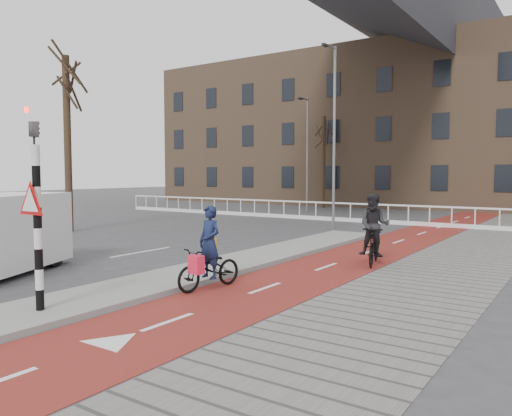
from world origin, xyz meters
The scene contains 14 objects.
ground centered at (0.00, 0.00, 0.00)m, with size 120.00×120.00×0.00m, color #38383A.
bike_lane centered at (1.50, 10.00, 0.01)m, with size 2.50×60.00×0.01m, color maroon.
sidewalk centered at (4.30, 10.00, 0.01)m, with size 3.00×60.00×0.01m, color slate.
curb_island centered at (-0.70, 4.00, 0.06)m, with size 1.80×16.00×0.12m, color gray.
traffic_signal centered at (-0.60, -2.02, 1.99)m, with size 0.80×0.80×3.68m.
bollard centered at (-0.81, 3.12, 0.46)m, with size 0.12×0.12×0.68m, color #D1940B.
cyclist_near centered at (0.55, 1.26, 0.61)m, with size 0.86×1.79×1.81m.
cyclist_far centered at (2.45, 5.99, 0.82)m, with size 0.97×1.89×1.96m.
railing centered at (-5.00, 17.00, 0.31)m, with size 28.00×0.10×0.99m.
townhouse_row centered at (-3.00, 32.00, 7.81)m, with size 46.00×10.00×15.90m.
tree_left centered at (-11.30, 6.21, 3.74)m, with size 0.31×0.31×7.47m, color black.
tree_mid centered at (-8.96, 25.84, 3.31)m, with size 0.27×0.27×6.63m, color black.
streetlight_near centered at (-2.29, 13.45, 4.04)m, with size 0.12×0.12×8.07m, color slate.
streetlight_left centered at (-8.07, 21.70, 3.66)m, with size 0.12×0.12×7.32m, color slate.
Camera 1 is at (7.35, -6.99, 2.51)m, focal length 35.00 mm.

